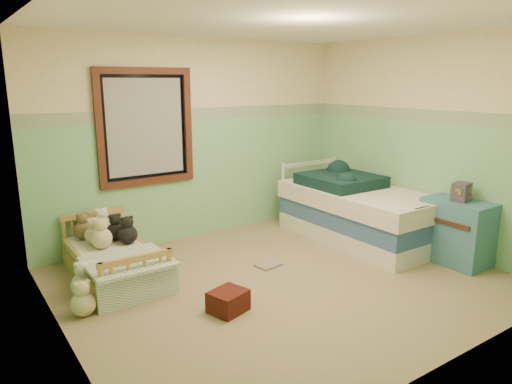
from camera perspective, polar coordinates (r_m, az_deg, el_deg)
floor at (r=4.89m, az=3.44°, el=-10.71°), size 4.20×3.60×0.02m
ceiling at (r=4.50m, az=3.92°, el=20.08°), size 4.20×3.60×0.02m
wall_back at (r=6.03m, az=-7.00°, el=6.28°), size 4.20×0.04×2.50m
wall_front at (r=3.33m, az=23.13°, el=-0.42°), size 4.20×0.04×2.50m
wall_left at (r=3.65m, az=-23.31°, el=0.69°), size 0.04×3.60×2.50m
wall_right at (r=6.04m, az=19.63°, el=5.62°), size 0.04×3.60×2.50m
wainscot_mint at (r=6.10m, az=-6.80°, el=1.60°), size 4.20×0.01×1.50m
border_strip at (r=5.99m, az=-7.02°, el=9.36°), size 4.20×0.01×0.15m
window_frame at (r=5.68m, az=-13.18°, el=7.64°), size 1.16×0.06×1.36m
window_blinds at (r=5.69m, az=-13.22°, el=7.65°), size 0.92×0.01×1.12m
toddler_bed_frame at (r=5.12m, az=-16.76°, el=-8.92°), size 0.70×1.40×0.18m
toddler_mattress at (r=5.07m, az=-16.88°, el=-7.34°), size 0.64×1.34×0.12m
patchwork_quilt at (r=4.65m, az=-15.27°, el=-8.13°), size 0.76×0.70×0.03m
plush_bed_brown at (r=5.44m, az=-20.13°, el=-4.37°), size 0.20×0.20×0.20m
plush_bed_white at (r=5.48m, az=-18.12°, el=-4.00°), size 0.22×0.22×0.22m
plush_bed_tan at (r=5.25m, az=-18.98°, el=-4.95°), size 0.20×0.20×0.20m
plush_bed_dark at (r=5.31m, az=-16.59°, el=-4.59°), size 0.19×0.19×0.19m
plush_floor_cream at (r=4.75m, az=-20.07°, el=-10.54°), size 0.24×0.24×0.24m
plush_floor_tan at (r=4.42m, az=-20.18°, el=-12.58°), size 0.22×0.22×0.22m
twin_bed_frame at (r=6.15m, az=12.27°, el=-4.67°), size 1.00×2.00×0.22m
twin_boxspring at (r=6.09m, az=12.37°, el=-2.70°), size 1.00×2.00×0.22m
twin_mattress at (r=6.04m, az=12.48°, el=-0.69°), size 1.04×2.04×0.22m
teal_blanket at (r=6.16m, az=10.21°, el=1.42°), size 0.86×0.91×0.14m
dresser at (r=5.66m, az=23.10°, el=-4.45°), size 0.44×0.71×0.71m
book_stack at (r=5.55m, az=23.60°, el=0.00°), size 0.23×0.19×0.20m
red_pillow at (r=4.24m, az=-3.39°, el=-13.06°), size 0.37×0.34×0.19m
floor_book at (r=5.22m, az=1.49°, el=-8.80°), size 0.29×0.24×0.02m
extra_plush_0 at (r=5.09m, az=-18.20°, el=-5.33°), size 0.22×0.22×0.22m
extra_plush_1 at (r=5.16m, az=-15.26°, el=-4.98°), size 0.20×0.20×0.20m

